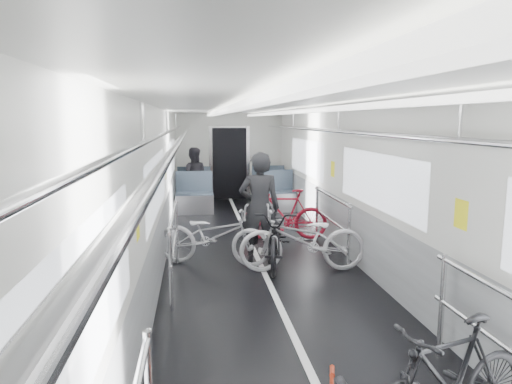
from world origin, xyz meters
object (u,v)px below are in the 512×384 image
(bike_aisle, at_px, (277,236))
(person_standing, at_px, (259,208))
(bike_right_near, at_px, (448,381))
(bike_left_far, at_px, (214,235))
(bike_right_far, at_px, (285,214))
(bike_right_mid, at_px, (303,239))
(person_seated, at_px, (193,177))

(bike_aisle, xyz_separation_m, person_standing, (-0.26, 0.10, 0.42))
(bike_right_near, height_order, bike_aisle, bike_aisle)
(bike_left_far, bearing_deg, bike_right_near, -143.90)
(bike_right_far, bearing_deg, bike_right_mid, 6.66)
(bike_right_mid, bearing_deg, bike_left_far, -107.63)
(bike_right_near, distance_m, bike_right_mid, 3.66)
(bike_right_far, xyz_separation_m, bike_aisle, (-0.42, -1.48, -0.03))
(bike_right_near, xyz_separation_m, bike_aisle, (-0.47, 4.02, 0.01))
(bike_left_far, xyz_separation_m, bike_aisle, (0.97, -0.13, -0.02))
(bike_right_mid, distance_m, person_seated, 5.73)
(bike_left_far, xyz_separation_m, person_standing, (0.71, -0.03, 0.41))
(bike_right_far, distance_m, person_standing, 1.59)
(bike_right_far, height_order, bike_aisle, bike_right_far)
(bike_right_mid, xyz_separation_m, bike_aisle, (-0.32, 0.37, -0.04))
(bike_left_far, relative_size, person_standing, 1.02)
(bike_right_mid, xyz_separation_m, person_standing, (-0.58, 0.47, 0.38))
(bike_right_mid, height_order, bike_aisle, bike_right_mid)
(bike_right_near, height_order, bike_right_far, bike_right_far)
(bike_right_far, xyz_separation_m, person_seated, (-1.69, 3.65, 0.29))
(bike_right_near, distance_m, person_seated, 9.33)
(person_standing, bearing_deg, bike_aisle, 164.22)
(bike_left_far, bearing_deg, bike_right_mid, -94.21)
(bike_right_mid, bearing_deg, person_standing, -125.55)
(bike_left_far, height_order, bike_aisle, bike_left_far)
(bike_left_far, distance_m, bike_right_mid, 1.38)
(bike_left_far, height_order, bike_right_mid, bike_right_mid)
(bike_right_mid, height_order, person_standing, person_standing)
(bike_right_near, height_order, bike_right_mid, bike_right_mid)
(bike_aisle, height_order, person_standing, person_standing)
(bike_right_mid, bearing_deg, person_seated, -160.23)
(bike_right_near, distance_m, bike_right_far, 5.50)
(bike_aisle, height_order, person_seated, person_seated)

